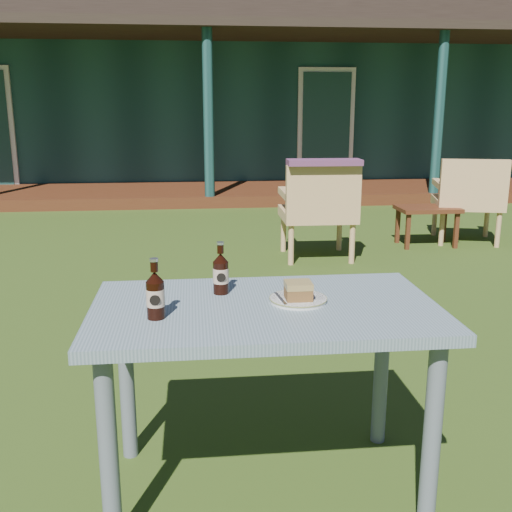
{
  "coord_description": "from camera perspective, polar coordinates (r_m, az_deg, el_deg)",
  "views": [
    {
      "loc": [
        -0.24,
        -3.55,
        1.39
      ],
      "look_at": [
        0.0,
        -1.3,
        0.82
      ],
      "focal_mm": 42.0,
      "sensor_mm": 36.0,
      "label": 1
    }
  ],
  "objects": [
    {
      "name": "pavilion",
      "position": [
        12.95,
        -5.2,
        15.02
      ],
      "size": [
        15.8,
        8.3,
        3.45
      ],
      "color": "#163A37",
      "rests_on": "ground"
    },
    {
      "name": "cola_bottle_near",
      "position": [
        2.19,
        -3.38,
        -1.63
      ],
      "size": [
        0.06,
        0.06,
        0.19
      ],
      "color": "black",
      "rests_on": "cafe_table"
    },
    {
      "name": "armchair_left",
      "position": [
        5.51,
        6.02,
        4.74
      ],
      "size": [
        0.67,
        0.63,
        0.89
      ],
      "color": "tan",
      "rests_on": "ground"
    },
    {
      "name": "floral_throw",
      "position": [
        5.28,
        6.51,
        8.87
      ],
      "size": [
        0.65,
        0.23,
        0.05
      ],
      "primitive_type": "cube",
      "rotation": [
        0.0,
        0.0,
        3.12
      ],
      "color": "#613254",
      "rests_on": "armchair_left"
    },
    {
      "name": "cafe_table",
      "position": [
        2.12,
        0.87,
        -7.28
      ],
      "size": [
        1.2,
        0.7,
        0.72
      ],
      "color": "slate",
      "rests_on": "ground"
    },
    {
      "name": "fork",
      "position": [
        2.1,
        2.34,
        -4.07
      ],
      "size": [
        0.03,
        0.14,
        0.0
      ],
      "primitive_type": "cube",
      "rotation": [
        0.0,
        0.0,
        0.12
      ],
      "color": "silver",
      "rests_on": "plate"
    },
    {
      "name": "side_table",
      "position": [
        6.31,
        16.01,
        4.0
      ],
      "size": [
        0.6,
        0.4,
        0.4
      ],
      "color": "#482211",
      "rests_on": "ground"
    },
    {
      "name": "cola_bottle_far",
      "position": [
        1.96,
        -9.57,
        -3.65
      ],
      "size": [
        0.06,
        0.06,
        0.2
      ],
      "color": "black",
      "rests_on": "cafe_table"
    },
    {
      "name": "plate",
      "position": [
        2.12,
        4.04,
        -4.13
      ],
      "size": [
        0.2,
        0.2,
        0.01
      ],
      "color": "silver",
      "rests_on": "cafe_table"
    },
    {
      "name": "armchair_right",
      "position": [
        6.54,
        19.64,
        5.43
      ],
      "size": [
        0.78,
        0.75,
        0.88
      ],
      "color": "tan",
      "rests_on": "ground"
    },
    {
      "name": "ground",
      "position": [
        3.82,
        -2.08,
        -7.21
      ],
      "size": [
        80.0,
        80.0,
        0.0
      ],
      "primitive_type": "plane",
      "color": "#334916"
    },
    {
      "name": "tree_mid",
      "position": [
        22.54,
        2.44,
        22.68
      ],
      "size": [
        0.28,
        0.28,
        9.5
      ],
      "primitive_type": "cylinder",
      "color": "brown",
      "rests_on": "ground"
    },
    {
      "name": "cake_slice",
      "position": [
        2.1,
        4.05,
        -3.27
      ],
      "size": [
        0.09,
        0.09,
        0.06
      ],
      "color": "brown",
      "rests_on": "plate"
    },
    {
      "name": "bottle_cap",
      "position": [
        2.1,
        2.22,
        -4.41
      ],
      "size": [
        0.03,
        0.03,
        0.01
      ],
      "primitive_type": "cylinder",
      "color": "silver",
      "rests_on": "cafe_table"
    }
  ]
}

